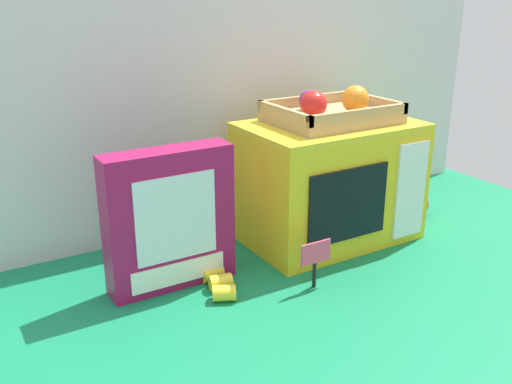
% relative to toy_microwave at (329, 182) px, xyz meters
% --- Properties ---
extents(ground_plane, '(1.70, 1.70, 0.00)m').
position_rel_toy_microwave_xyz_m(ground_plane, '(-0.17, -0.02, -0.14)').
color(ground_plane, '#147A4C').
rests_on(ground_plane, ground).
extents(display_back_panel, '(1.61, 0.03, 0.57)m').
position_rel_toy_microwave_xyz_m(display_back_panel, '(-0.17, 0.22, 0.15)').
color(display_back_panel, silver).
rests_on(display_back_panel, ground).
extents(toy_microwave, '(0.40, 0.27, 0.28)m').
position_rel_toy_microwave_xyz_m(toy_microwave, '(0.00, 0.00, 0.00)').
color(toy_microwave, yellow).
rests_on(toy_microwave, ground).
extents(food_groups_crate, '(0.27, 0.20, 0.08)m').
position_rel_toy_microwave_xyz_m(food_groups_crate, '(0.00, 0.01, 0.17)').
color(food_groups_crate, tan).
rests_on(food_groups_crate, toy_microwave).
extents(cookie_set_box, '(0.26, 0.07, 0.28)m').
position_rel_toy_microwave_xyz_m(cookie_set_box, '(-0.42, -0.03, 0.00)').
color(cookie_set_box, '#99144C').
rests_on(cookie_set_box, ground).
extents(price_sign, '(0.07, 0.01, 0.10)m').
position_rel_toy_microwave_xyz_m(price_sign, '(-0.18, -0.19, -0.07)').
color(price_sign, black).
rests_on(price_sign, ground).
extents(loose_toy_banana, '(0.07, 0.13, 0.03)m').
position_rel_toy_microwave_xyz_m(loose_toy_banana, '(-0.35, -0.10, -0.12)').
color(loose_toy_banana, yellow).
rests_on(loose_toy_banana, ground).
extents(loose_toy_apple, '(0.06, 0.06, 0.06)m').
position_rel_toy_microwave_xyz_m(loose_toy_apple, '(0.29, -0.01, -0.11)').
color(loose_toy_apple, red).
rests_on(loose_toy_apple, ground).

